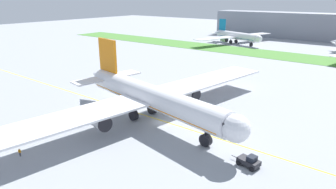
{
  "coord_description": "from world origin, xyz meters",
  "views": [
    {
      "loc": [
        41.52,
        -50.53,
        29.23
      ],
      "look_at": [
        -4.47,
        8.99,
        3.94
      ],
      "focal_mm": 31.39,
      "sensor_mm": 36.0,
      "label": 1
    }
  ],
  "objects_px": {
    "pushback_tug": "(249,161)",
    "ground_crew_marshaller_front": "(210,136)",
    "parked_airliner_far_left": "(236,36)",
    "ground_crew_wingwalker_port": "(20,152)",
    "airliner_foreground": "(150,97)",
    "service_truck_baggage_loader": "(207,80)"
  },
  "relations": [
    {
      "from": "service_truck_baggage_loader",
      "to": "parked_airliner_far_left",
      "type": "height_order",
      "value": "parked_airliner_far_left"
    },
    {
      "from": "airliner_foreground",
      "to": "ground_crew_wingwalker_port",
      "type": "xyz_separation_m",
      "value": [
        -8.35,
        -28.36,
        -5.16
      ]
    },
    {
      "from": "ground_crew_marshaller_front",
      "to": "pushback_tug",
      "type": "bearing_deg",
      "value": -22.24
    },
    {
      "from": "airliner_foreground",
      "to": "pushback_tug",
      "type": "xyz_separation_m",
      "value": [
        27.8,
        -4.78,
        -5.14
      ]
    },
    {
      "from": "service_truck_baggage_loader",
      "to": "parked_airliner_far_left",
      "type": "distance_m",
      "value": 96.45
    },
    {
      "from": "ground_crew_marshaller_front",
      "to": "parked_airliner_far_left",
      "type": "height_order",
      "value": "parked_airliner_far_left"
    },
    {
      "from": "airliner_foreground",
      "to": "service_truck_baggage_loader",
      "type": "height_order",
      "value": "airliner_foreground"
    },
    {
      "from": "ground_crew_marshaller_front",
      "to": "parked_airliner_far_left",
      "type": "xyz_separation_m",
      "value": [
        -54.38,
        127.26,
        4.07
      ]
    },
    {
      "from": "pushback_tug",
      "to": "parked_airliner_far_left",
      "type": "bearing_deg",
      "value": 116.29
    },
    {
      "from": "pushback_tug",
      "to": "ground_crew_wingwalker_port",
      "type": "relative_size",
      "value": 3.54
    },
    {
      "from": "pushback_tug",
      "to": "ground_crew_wingwalker_port",
      "type": "distance_m",
      "value": 43.15
    },
    {
      "from": "pushback_tug",
      "to": "ground_crew_marshaller_front",
      "type": "height_order",
      "value": "pushback_tug"
    },
    {
      "from": "ground_crew_wingwalker_port",
      "to": "pushback_tug",
      "type": "bearing_deg",
      "value": 33.12
    },
    {
      "from": "airliner_foreground",
      "to": "ground_crew_marshaller_front",
      "type": "distance_m",
      "value": 17.94
    },
    {
      "from": "airliner_foreground",
      "to": "service_truck_baggage_loader",
      "type": "relative_size",
      "value": 16.17
    },
    {
      "from": "ground_crew_marshaller_front",
      "to": "parked_airliner_far_left",
      "type": "bearing_deg",
      "value": 113.14
    },
    {
      "from": "parked_airliner_far_left",
      "to": "ground_crew_marshaller_front",
      "type": "bearing_deg",
      "value": -66.86
    },
    {
      "from": "pushback_tug",
      "to": "ground_crew_marshaller_front",
      "type": "relative_size",
      "value": 3.72
    },
    {
      "from": "ground_crew_wingwalker_port",
      "to": "parked_airliner_far_left",
      "type": "distance_m",
      "value": 157.9
    },
    {
      "from": "airliner_foreground",
      "to": "pushback_tug",
      "type": "relative_size",
      "value": 15.02
    },
    {
      "from": "service_truck_baggage_loader",
      "to": "parked_airliner_far_left",
      "type": "xyz_separation_m",
      "value": [
        -32.22,
        90.84,
        3.49
      ]
    },
    {
      "from": "airliner_foreground",
      "to": "parked_airliner_far_left",
      "type": "distance_m",
      "value": 132.17
    }
  ]
}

